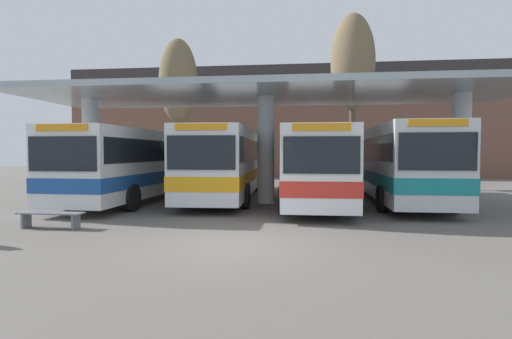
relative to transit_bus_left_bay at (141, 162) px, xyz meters
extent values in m
plane|color=#605B56|center=(5.89, -8.47, -1.75)|extent=(100.00, 100.00, 0.00)
cube|color=brown|center=(5.89, 17.75, 3.21)|extent=(40.00, 0.50, 9.91)
cube|color=#332D2D|center=(5.89, 17.75, 6.98)|extent=(40.00, 0.58, 2.38)
cylinder|color=silver|center=(-2.09, -0.61, 0.55)|extent=(0.75, 0.75, 4.59)
cylinder|color=silver|center=(5.89, -0.61, 0.55)|extent=(0.75, 0.75, 4.59)
cylinder|color=silver|center=(13.88, -0.61, 0.55)|extent=(0.75, 0.75, 4.59)
cube|color=#93A3A8|center=(5.89, -0.61, 2.97)|extent=(20.96, 6.96, 0.24)
cube|color=white|center=(0.00, 0.01, -0.02)|extent=(2.83, 11.67, 2.79)
cube|color=black|center=(0.00, 0.01, 0.51)|extent=(2.85, 11.21, 0.89)
cube|color=#1E519E|center=(0.00, 0.01, -0.65)|extent=(2.87, 11.71, 0.50)
cube|color=black|center=(-0.14, -5.83, 0.40)|extent=(2.34, 0.12, 1.12)
cube|color=orange|center=(-0.14, -5.83, 1.23)|extent=(1.78, 0.09, 0.22)
cylinder|color=black|center=(-1.36, -3.56, -1.24)|extent=(0.30, 1.02, 1.01)
cylinder|color=black|center=(1.18, -3.62, -1.24)|extent=(0.30, 1.02, 1.01)
cylinder|color=black|center=(-1.19, 3.23, -1.24)|extent=(0.30, 1.02, 1.01)
cylinder|color=black|center=(1.35, 3.17, -1.24)|extent=(0.30, 1.02, 1.01)
cube|color=silver|center=(3.87, 1.19, 0.01)|extent=(3.01, 11.88, 2.86)
cube|color=black|center=(3.87, 1.19, 0.55)|extent=(3.03, 11.42, 0.92)
cube|color=orange|center=(3.87, 1.19, -0.64)|extent=(3.05, 11.93, 0.51)
cube|color=black|center=(4.12, -4.73, 0.44)|extent=(2.32, 0.16, 1.14)
cube|color=orange|center=(4.12, -4.73, 1.30)|extent=(1.76, 0.12, 0.22)
cylinder|color=black|center=(2.76, -2.52, -1.25)|extent=(0.32, 1.01, 1.00)
cylinder|color=black|center=(5.28, -2.41, -1.25)|extent=(0.32, 1.01, 1.00)
cylinder|color=black|center=(2.48, 4.38, -1.25)|extent=(0.32, 1.01, 1.00)
cylinder|color=black|center=(4.99, 4.48, -1.25)|extent=(0.32, 1.01, 1.00)
cube|color=white|center=(7.96, 0.00, -0.05)|extent=(2.58, 11.78, 2.75)
cube|color=black|center=(7.96, 0.00, 0.47)|extent=(2.61, 11.31, 0.88)
cube|color=red|center=(7.96, 0.00, -0.67)|extent=(2.62, 11.82, 0.49)
cube|color=black|center=(8.03, -5.90, 0.36)|extent=(2.23, 0.09, 1.10)
cube|color=orange|center=(8.03, -5.90, 1.18)|extent=(1.70, 0.07, 0.22)
cylinder|color=black|center=(6.79, -3.66, -1.25)|extent=(0.29, 1.00, 1.00)
cylinder|color=black|center=(9.22, -3.63, -1.25)|extent=(0.29, 1.00, 1.00)
cylinder|color=black|center=(6.70, 3.22, -1.25)|extent=(0.29, 1.00, 1.00)
cylinder|color=black|center=(9.13, 3.25, -1.25)|extent=(0.29, 1.00, 1.00)
cube|color=silver|center=(11.65, 0.64, 0.03)|extent=(2.62, 11.12, 2.91)
cube|color=black|center=(11.65, 0.64, 0.59)|extent=(2.65, 10.68, 0.93)
cube|color=teal|center=(11.65, 0.64, -0.62)|extent=(2.66, 11.16, 0.52)
cube|color=black|center=(11.59, -4.94, 0.47)|extent=(2.30, 0.08, 1.17)
cube|color=orange|center=(11.59, -4.94, 1.35)|extent=(1.75, 0.07, 0.22)
cylinder|color=black|center=(10.36, -2.79, -1.25)|extent=(0.29, 0.99, 0.99)
cylinder|color=black|center=(12.86, -2.81, -1.25)|extent=(0.29, 0.99, 0.99)
cylinder|color=black|center=(10.43, 3.70, -1.25)|extent=(0.29, 0.99, 0.99)
cylinder|color=black|center=(12.93, 3.68, -1.25)|extent=(0.29, 0.99, 0.99)
cube|color=slate|center=(0.29, -7.11, -1.31)|extent=(1.92, 0.44, 0.04)
cube|color=slate|center=(-0.47, -7.11, -1.54)|extent=(0.07, 0.37, 0.42)
cube|color=slate|center=(1.06, -7.11, -1.54)|extent=(0.07, 0.37, 0.42)
cylinder|color=#473A2B|center=(-0.95, 8.67, 0.99)|extent=(0.42, 0.42, 5.48)
ellipsoid|color=brown|center=(-0.95, 8.67, 5.29)|extent=(2.58, 2.58, 5.67)
cylinder|color=#473A2B|center=(10.52, 7.82, 1.33)|extent=(0.37, 0.37, 6.16)
ellipsoid|color=brown|center=(10.52, 7.82, 6.06)|extent=(2.73, 2.73, 6.00)
cube|color=black|center=(-0.44, 13.46, -0.85)|extent=(4.64, 2.16, 1.30)
cube|color=#1E2328|center=(-0.44, 13.46, 0.17)|extent=(2.60, 1.87, 0.75)
cylinder|color=black|center=(1.02, 14.28, -1.40)|extent=(0.71, 0.27, 0.69)
cylinder|color=black|center=(0.90, 12.44, -1.40)|extent=(0.71, 0.27, 0.69)
cylinder|color=black|center=(-1.78, 14.48, -1.40)|extent=(0.71, 0.27, 0.69)
cylinder|color=black|center=(-1.90, 12.63, -1.40)|extent=(0.71, 0.27, 0.69)
camera|label=1|loc=(7.52, -17.73, 0.43)|focal=28.00mm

